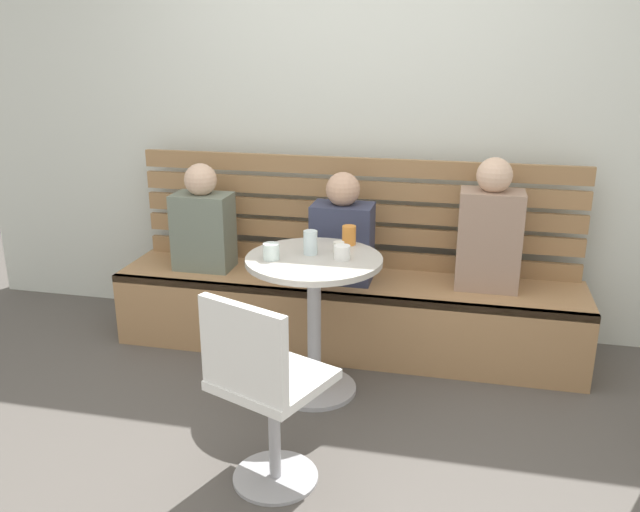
% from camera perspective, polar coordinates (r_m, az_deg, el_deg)
% --- Properties ---
extents(ground, '(8.00, 8.00, 0.00)m').
position_cam_1_polar(ground, '(2.99, -2.34, -17.83)').
color(ground, '#514C47').
extents(back_wall, '(5.20, 0.10, 2.90)m').
position_cam_1_polar(back_wall, '(4.03, 3.64, 13.83)').
color(back_wall, silver).
rests_on(back_wall, ground).
extents(booth_bench, '(2.70, 0.52, 0.44)m').
position_cam_1_polar(booth_bench, '(3.90, 2.21, -4.97)').
color(booth_bench, '#A87C51').
rests_on(booth_bench, ground).
extents(booth_backrest, '(2.65, 0.04, 0.66)m').
position_cam_1_polar(booth_backrest, '(3.95, 2.97, 3.82)').
color(booth_backrest, '#9A7249').
rests_on(booth_backrest, booth_bench).
extents(cafe_table, '(0.68, 0.68, 0.74)m').
position_cam_1_polar(cafe_table, '(3.32, -0.51, -3.74)').
color(cafe_table, '#ADADB2').
rests_on(cafe_table, ground).
extents(white_chair, '(0.52, 0.52, 0.85)m').
position_cam_1_polar(white_chair, '(2.64, -4.96, -11.24)').
color(white_chair, '#ADADB2').
rests_on(white_chair, ground).
extents(person_adult, '(0.34, 0.22, 0.73)m').
position_cam_1_polar(person_adult, '(3.71, 14.48, 2.10)').
color(person_adult, '#9E7F6B').
rests_on(person_adult, booth_bench).
extents(person_child_left, '(0.34, 0.22, 0.64)m').
position_cam_1_polar(person_child_left, '(3.98, -10.09, 2.83)').
color(person_child_left, slate).
rests_on(person_child_left, booth_bench).
extents(person_child_middle, '(0.34, 0.22, 0.63)m').
position_cam_1_polar(person_child_middle, '(3.71, 1.96, 1.92)').
color(person_child_middle, '#333851').
rests_on(person_child_middle, booth_bench).
extents(cup_glass_short, '(0.08, 0.08, 0.08)m').
position_cam_1_polar(cup_glass_short, '(3.21, -4.25, 0.40)').
color(cup_glass_short, silver).
rests_on(cup_glass_short, cafe_table).
extents(cup_tumbler_orange, '(0.07, 0.07, 0.10)m').
position_cam_1_polar(cup_tumbler_orange, '(3.43, 2.53, 1.80)').
color(cup_tumbler_orange, orange).
rests_on(cup_tumbler_orange, cafe_table).
extents(cup_glass_tall, '(0.07, 0.07, 0.12)m').
position_cam_1_polar(cup_glass_tall, '(3.27, -0.83, 1.18)').
color(cup_glass_tall, silver).
rests_on(cup_glass_tall, cafe_table).
extents(cup_ceramic_white, '(0.08, 0.08, 0.07)m').
position_cam_1_polar(cup_ceramic_white, '(3.20, 1.92, 0.31)').
color(cup_ceramic_white, white).
rests_on(cup_ceramic_white, cafe_table).
extents(cup_espresso_small, '(0.06, 0.06, 0.05)m').
position_cam_1_polar(cup_espresso_small, '(3.31, 1.63, 0.78)').
color(cup_espresso_small, silver).
rests_on(cup_espresso_small, cafe_table).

